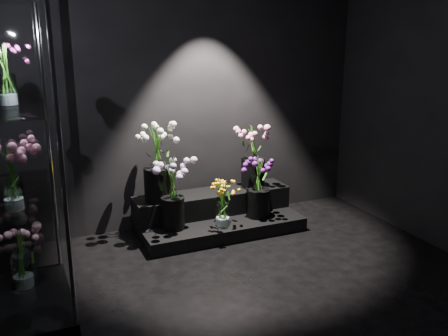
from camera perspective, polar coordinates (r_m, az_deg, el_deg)
floor at (r=3.89m, az=5.75°, el=-15.99°), size 4.00×4.00×0.00m
wall_back at (r=5.18m, az=-4.77°, el=8.57°), size 4.00×0.00×4.00m
display_riser at (r=5.26m, az=-0.91°, el=-5.29°), size 1.67×0.74×0.37m
display_case at (r=3.73m, az=-23.03°, el=0.03°), size 0.61×1.01×2.23m
bouquet_orange_bells at (r=4.93m, az=-0.16°, el=-3.92°), size 0.28×0.28×0.47m
bouquet_lilac at (r=4.82m, az=-5.94°, el=-2.27°), size 0.45×0.45×0.71m
bouquet_purple at (r=5.15m, az=3.96°, el=-1.93°), size 0.36×0.36×0.65m
bouquet_cream_roses at (r=4.93m, az=-7.65°, el=1.19°), size 0.50×0.50×0.79m
bouquet_pink_roses at (r=5.34m, az=3.36°, el=2.01°), size 0.46×0.46×0.70m
bouquet_case_pink at (r=3.56m, az=-23.18°, el=-0.74°), size 0.38×0.38×0.46m
bouquet_case_magenta at (r=3.79m, az=-23.66°, el=9.86°), size 0.30×0.30×0.42m
bouquet_case_base_pink at (r=4.17m, az=-22.19°, el=-9.37°), size 0.36×0.36×0.48m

